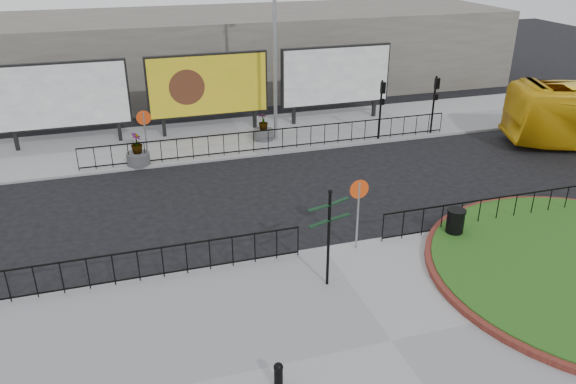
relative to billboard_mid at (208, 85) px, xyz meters
name	(u,v)px	position (x,y,z in m)	size (l,w,h in m)	color
ground	(323,250)	(1.50, -12.97, -2.60)	(90.00, 90.00, 0.00)	black
pavement_near	(391,342)	(1.50, -17.97, -2.54)	(30.00, 10.00, 0.12)	gray
pavement_far	(243,136)	(1.50, -0.97, -2.54)	(44.00, 6.00, 0.12)	gray
railing_near_left	(138,266)	(-4.50, -13.27, -1.93)	(10.00, 0.10, 1.10)	black
railing_near_right	(497,210)	(8.00, -13.27, -1.93)	(9.00, 0.10, 1.10)	black
railing_far	(275,139)	(2.50, -3.67, -1.93)	(18.00, 0.10, 1.10)	black
speed_sign_far	(144,125)	(-3.50, -3.57, -0.68)	(0.64, 0.07, 2.47)	gray
speed_sign_near	(359,199)	(2.50, -13.37, -0.68)	(0.64, 0.07, 2.47)	gray
billboard_left	(62,96)	(-7.00, 0.00, 0.00)	(6.20, 0.31, 4.10)	black
billboard_mid	(208,85)	(0.00, 0.00, 0.00)	(6.20, 0.31, 4.10)	black
billboard_right	(336,76)	(7.00, 0.00, 0.00)	(6.20, 0.31, 4.10)	black
lamp_post	(275,45)	(3.01, -1.97, 2.23)	(0.74, 0.18, 9.23)	gray
signal_pole_a	(382,101)	(8.00, -3.63, -0.50)	(0.22, 0.26, 3.00)	black
signal_pole_b	(435,96)	(11.00, -3.63, -0.50)	(0.22, 0.26, 3.00)	black
building_backdrop	(207,53)	(1.50, 9.03, -0.10)	(40.00, 10.00, 5.00)	slate
fingerpost_sign	(329,229)	(0.83, -15.06, -0.61)	(1.44, 0.66, 3.10)	black
bollard	(278,374)	(-1.74, -18.68, -2.09)	(0.23, 0.23, 0.71)	black
litter_bin	(455,224)	(6.00, -13.70, -1.95)	(0.64, 0.64, 1.06)	black
planter_a	(138,154)	(-3.93, -3.57, -1.98)	(1.04, 1.04, 1.48)	#4C4C4F
planter_b	(263,131)	(2.35, -1.97, -2.03)	(1.00, 1.00, 1.38)	#4C4C4F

